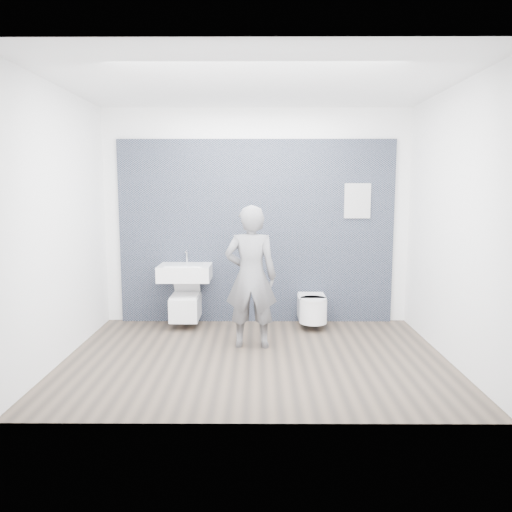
{
  "coord_description": "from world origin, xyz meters",
  "views": [
    {
      "loc": [
        0.03,
        -5.08,
        1.77
      ],
      "look_at": [
        0.0,
        0.6,
        1.0
      ],
      "focal_mm": 35.0,
      "sensor_mm": 36.0,
      "label": 1
    }
  ],
  "objects_px": {
    "toilet_square": "(186,305)",
    "toilet_rounded": "(312,308)",
    "washbasin": "(185,272)",
    "visitor": "(251,277)"
  },
  "relations": [
    {
      "from": "toilet_rounded",
      "to": "washbasin",
      "type": "bearing_deg",
      "value": 178.25
    },
    {
      "from": "washbasin",
      "to": "toilet_square",
      "type": "xyz_separation_m",
      "value": [
        0.0,
        -0.01,
        -0.43
      ]
    },
    {
      "from": "visitor",
      "to": "toilet_rounded",
      "type": "bearing_deg",
      "value": -132.84
    },
    {
      "from": "washbasin",
      "to": "toilet_square",
      "type": "height_order",
      "value": "washbasin"
    },
    {
      "from": "toilet_square",
      "to": "toilet_rounded",
      "type": "bearing_deg",
      "value": -1.45
    },
    {
      "from": "washbasin",
      "to": "visitor",
      "type": "height_order",
      "value": "visitor"
    },
    {
      "from": "visitor",
      "to": "toilet_square",
      "type": "bearing_deg",
      "value": -41.16
    },
    {
      "from": "washbasin",
      "to": "visitor",
      "type": "relative_size",
      "value": 0.41
    },
    {
      "from": "toilet_rounded",
      "to": "visitor",
      "type": "bearing_deg",
      "value": -135.15
    },
    {
      "from": "toilet_rounded",
      "to": "visitor",
      "type": "height_order",
      "value": "visitor"
    }
  ]
}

